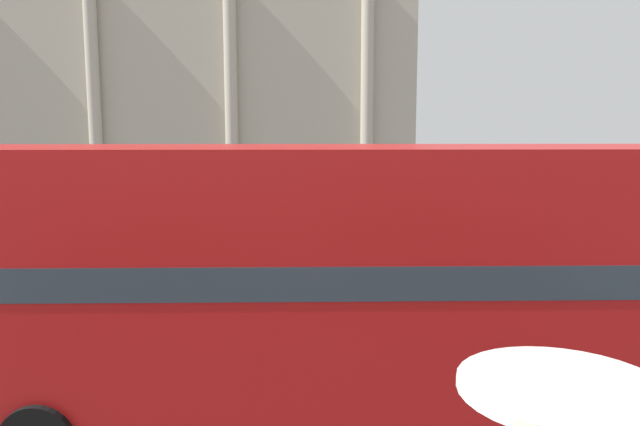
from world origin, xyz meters
TOP-DOWN VIEW (x-y plane):
  - double_decker_bus at (1.05, 6.87)m, footprint 11.07×2.72m
  - plaza_building_left at (-9.55, 49.30)m, footprint 36.15×14.77m
  - traffic_light_near at (-2.07, 10.01)m, footprint 0.42×0.24m
  - traffic_light_mid at (3.18, 18.66)m, footprint 0.42×0.24m
  - traffic_light_far at (-0.51, 24.92)m, footprint 0.42×0.24m
  - car_navy at (4.95, 14.40)m, footprint 4.20×1.93m
  - pedestrian_yellow at (-2.06, 18.23)m, footprint 0.32×0.32m
  - pedestrian_grey at (8.53, 18.67)m, footprint 0.32×0.32m

SIDE VIEW (x-z plane):
  - car_navy at x=4.95m, z-range 0.02..1.37m
  - pedestrian_yellow at x=-2.06m, z-range 0.11..1.70m
  - pedestrian_grey at x=8.53m, z-range 0.13..1.85m
  - traffic_light_mid at x=3.18m, z-range 0.53..3.88m
  - traffic_light_near at x=-2.07m, z-range 0.54..3.97m
  - double_decker_bus at x=1.05m, z-range 0.23..4.48m
  - traffic_light_far at x=-0.51m, z-range 0.58..4.31m
  - plaza_building_left at x=-9.55m, z-range 0.01..18.10m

